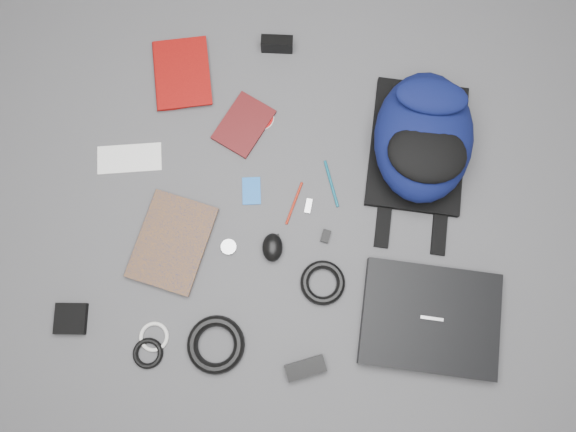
# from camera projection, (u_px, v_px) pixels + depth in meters

# --- Properties ---
(ground) EXTENTS (4.00, 4.00, 0.00)m
(ground) POSITION_uv_depth(u_px,v_px,m) (288.00, 217.00, 1.66)
(ground) COLOR #4F4F51
(ground) RESTS_ON ground
(backpack) EXTENTS (0.31, 0.45, 0.18)m
(backpack) POSITION_uv_depth(u_px,v_px,m) (424.00, 137.00, 1.62)
(backpack) COLOR #080D33
(backpack) RESTS_ON ground
(laptop) EXTENTS (0.39, 0.30, 0.04)m
(laptop) POSITION_uv_depth(u_px,v_px,m) (430.00, 319.00, 1.58)
(laptop) COLOR black
(laptop) RESTS_ON ground
(textbook_red) EXTENTS (0.22, 0.26, 0.03)m
(textbook_red) POSITION_uv_depth(u_px,v_px,m) (155.00, 77.00, 1.74)
(textbook_red) COLOR maroon
(textbook_red) RESTS_ON ground
(comic_book) EXTENTS (0.25, 0.30, 0.02)m
(comic_book) POSITION_uv_depth(u_px,v_px,m) (140.00, 232.00, 1.64)
(comic_book) COLOR #AC660C
(comic_book) RESTS_ON ground
(envelope) EXTENTS (0.21, 0.12, 0.00)m
(envelope) POSITION_uv_depth(u_px,v_px,m) (129.00, 158.00, 1.70)
(envelope) COLOR white
(envelope) RESTS_ON ground
(dvd_case) EXTENTS (0.19, 0.21, 0.01)m
(dvd_case) POSITION_uv_depth(u_px,v_px,m) (244.00, 125.00, 1.72)
(dvd_case) COLOR #420C0D
(dvd_case) RESTS_ON ground
(compact_camera) EXTENTS (0.10, 0.04, 0.06)m
(compact_camera) POSITION_uv_depth(u_px,v_px,m) (277.00, 44.00, 1.75)
(compact_camera) COLOR black
(compact_camera) RESTS_ON ground
(sticker_disc) EXTENTS (0.11, 0.11, 0.00)m
(sticker_disc) POSITION_uv_depth(u_px,v_px,m) (260.00, 117.00, 1.73)
(sticker_disc) COLOR silver
(sticker_disc) RESTS_ON ground
(pen_teal) EXTENTS (0.06, 0.14, 0.01)m
(pen_teal) POSITION_uv_depth(u_px,v_px,m) (331.00, 184.00, 1.68)
(pen_teal) COLOR #0B536A
(pen_teal) RESTS_ON ground
(pen_red) EXTENTS (0.04, 0.13, 0.01)m
(pen_red) POSITION_uv_depth(u_px,v_px,m) (294.00, 203.00, 1.67)
(pen_red) COLOR #9D1C0C
(pen_red) RESTS_ON ground
(id_badge) EXTENTS (0.07, 0.09, 0.00)m
(id_badge) POSITION_uv_depth(u_px,v_px,m) (251.00, 191.00, 1.68)
(id_badge) COLOR blue
(id_badge) RESTS_ON ground
(usb_black) EXTENTS (0.03, 0.05, 0.01)m
(usb_black) POSITION_uv_depth(u_px,v_px,m) (278.00, 242.00, 1.64)
(usb_black) COLOR black
(usb_black) RESTS_ON ground
(usb_silver) EXTENTS (0.02, 0.05, 0.01)m
(usb_silver) POSITION_uv_depth(u_px,v_px,m) (308.00, 206.00, 1.67)
(usb_silver) COLOR #A6A6A8
(usb_silver) RESTS_ON ground
(key_fob) EXTENTS (0.03, 0.04, 0.01)m
(key_fob) POSITION_uv_depth(u_px,v_px,m) (326.00, 236.00, 1.65)
(key_fob) COLOR black
(key_fob) RESTS_ON ground
(mouse) EXTENTS (0.07, 0.09, 0.04)m
(mouse) POSITION_uv_depth(u_px,v_px,m) (272.00, 247.00, 1.62)
(mouse) COLOR black
(mouse) RESTS_ON ground
(headphone_left) EXTENTS (0.05, 0.05, 0.01)m
(headphone_left) POSITION_uv_depth(u_px,v_px,m) (175.00, 274.00, 1.62)
(headphone_left) COLOR #B1B0B3
(headphone_left) RESTS_ON ground
(headphone_right) EXTENTS (0.05, 0.05, 0.01)m
(headphone_right) POSITION_uv_depth(u_px,v_px,m) (229.00, 247.00, 1.64)
(headphone_right) COLOR #A7A8A9
(headphone_right) RESTS_ON ground
(cable_coil) EXTENTS (0.17, 0.17, 0.03)m
(cable_coil) POSITION_uv_depth(u_px,v_px,m) (323.00, 283.00, 1.61)
(cable_coil) COLOR black
(cable_coil) RESTS_ON ground
(power_brick) EXTENTS (0.12, 0.09, 0.03)m
(power_brick) POSITION_uv_depth(u_px,v_px,m) (306.00, 368.00, 1.56)
(power_brick) COLOR black
(power_brick) RESTS_ON ground
(power_cord_coil) EXTENTS (0.21, 0.21, 0.03)m
(power_cord_coil) POSITION_uv_depth(u_px,v_px,m) (216.00, 345.00, 1.57)
(power_cord_coil) COLOR black
(power_cord_coil) RESTS_ON ground
(pouch) EXTENTS (0.10, 0.10, 0.02)m
(pouch) POSITION_uv_depth(u_px,v_px,m) (71.00, 319.00, 1.59)
(pouch) COLOR black
(pouch) RESTS_ON ground
(earbud_coil) EXTENTS (0.09, 0.09, 0.02)m
(earbud_coil) POSITION_uv_depth(u_px,v_px,m) (148.00, 353.00, 1.57)
(earbud_coil) COLOR black
(earbud_coil) RESTS_ON ground
(white_cable_coil) EXTENTS (0.10, 0.10, 0.01)m
(white_cable_coil) POSITION_uv_depth(u_px,v_px,m) (154.00, 337.00, 1.59)
(white_cable_coil) COLOR white
(white_cable_coil) RESTS_ON ground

